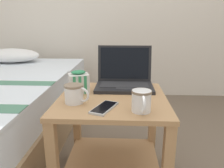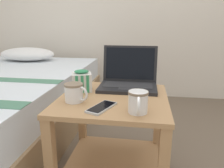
{
  "view_description": "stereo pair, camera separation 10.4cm",
  "coord_description": "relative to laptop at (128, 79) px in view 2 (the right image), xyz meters",
  "views": [
    {
      "loc": [
        0.05,
        -1.04,
        0.87
      ],
      "look_at": [
        0.0,
        -0.04,
        0.59
      ],
      "focal_mm": 35.0,
      "sensor_mm": 36.0,
      "label": 1
    },
    {
      "loc": [
        0.16,
        -1.03,
        0.87
      ],
      "look_at": [
        0.0,
        -0.04,
        0.59
      ],
      "focal_mm": 35.0,
      "sensor_mm": 36.0,
      "label": 2
    }
  ],
  "objects": [
    {
      "name": "bedside_table",
      "position": [
        -0.06,
        -0.19,
        -0.23
      ],
      "size": [
        0.54,
        0.54,
        0.51
      ],
      "color": "tan",
      "rests_on": "ground_plane"
    },
    {
      "name": "laptop",
      "position": [
        0.0,
        0.0,
        0.0
      ],
      "size": [
        0.32,
        0.26,
        0.23
      ],
      "color": "black",
      "rests_on": "bedside_table"
    },
    {
      "name": "mug_front_left",
      "position": [
        -0.23,
        -0.28,
        0.0
      ],
      "size": [
        0.12,
        0.09,
        0.09
      ],
      "color": "white",
      "rests_on": "bedside_table"
    },
    {
      "name": "mug_front_right",
      "position": [
        0.07,
        -0.37,
        0.0
      ],
      "size": [
        0.08,
        0.12,
        0.09
      ],
      "color": "white",
      "rests_on": "bedside_table"
    },
    {
      "name": "snack_bag",
      "position": [
        -0.24,
        -0.12,
        0.01
      ],
      "size": [
        0.13,
        0.12,
        0.12
      ],
      "color": "silver",
      "rests_on": "bedside_table"
    },
    {
      "name": "cell_phone",
      "position": [
        -0.09,
        -0.35,
        -0.04
      ],
      "size": [
        0.12,
        0.17,
        0.01
      ],
      "color": "#B7BABC",
      "rests_on": "bedside_table"
    }
  ]
}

